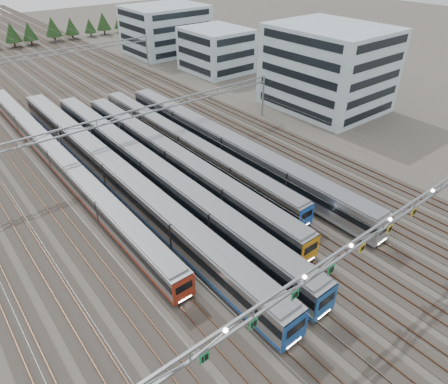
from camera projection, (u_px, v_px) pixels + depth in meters
ground at (335, 306)px, 38.89m from camera, size 400.00×400.00×0.00m
track_bed at (24, 67)px, 103.44m from camera, size 54.00×260.00×5.42m
train_a at (58, 158)px, 60.44m from camera, size 2.58×68.62×3.36m
train_b at (114, 173)px, 56.12m from camera, size 3.08×68.85×4.01m
train_c at (151, 170)px, 56.92m from camera, size 2.97×63.20×3.87m
train_d at (174, 159)px, 60.01m from camera, size 2.81×53.76×3.65m
train_e at (185, 143)px, 64.75m from camera, size 2.56×51.80×3.33m
train_f at (229, 146)px, 63.27m from camera, size 3.01×55.78×3.92m
gantry_near at (348, 252)px, 34.93m from camera, size 56.36×0.61×8.08m
gantry_mid at (132, 120)px, 61.56m from camera, size 56.36×0.36×8.00m
gantry_far at (38, 60)px, 90.97m from camera, size 56.36×0.36×8.00m
depot_bldg_south at (328, 68)px, 79.76m from camera, size 18.00×22.00×15.95m
depot_bldg_mid at (216, 50)px, 102.88m from camera, size 14.00×16.00×10.61m
depot_bldg_north at (166, 29)px, 118.62m from camera, size 22.00×18.00×13.19m
treeline at (11, 34)px, 124.79m from camera, size 106.40×5.60×7.02m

